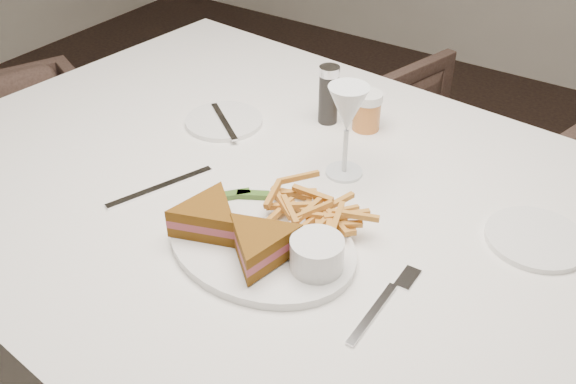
% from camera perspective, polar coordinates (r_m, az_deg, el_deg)
% --- Properties ---
extents(table, '(1.61, 1.15, 0.75)m').
position_cam_1_polar(table, '(1.37, 1.21, -13.58)').
color(table, white).
rests_on(table, ground).
extents(chair_far, '(0.72, 0.69, 0.61)m').
position_cam_1_polar(chair_far, '(2.05, 14.70, 1.77)').
color(chair_far, '#49352D').
rests_on(chair_far, ground).
extents(chair_left, '(0.74, 0.76, 0.61)m').
position_cam_1_polar(chair_left, '(2.11, -23.29, 0.81)').
color(chair_left, '#49352D').
rests_on(chair_left, ground).
extents(table_setting, '(0.81, 0.64, 0.18)m').
position_cam_1_polar(table_setting, '(1.05, 0.84, -0.53)').
color(table_setting, white).
rests_on(table_setting, table).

